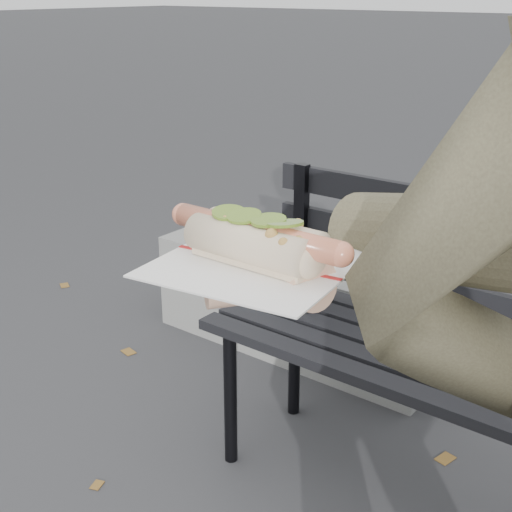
% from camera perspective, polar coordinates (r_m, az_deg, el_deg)
% --- Properties ---
extents(park_bench, '(1.50, 0.44, 0.88)m').
position_cam_1_polar(park_bench, '(1.96, 17.55, -6.62)').
color(park_bench, black).
rests_on(park_bench, ground).
extents(concrete_block, '(1.20, 0.40, 0.40)m').
position_cam_1_polar(concrete_block, '(2.89, 3.64, -3.61)').
color(concrete_block, slate).
rests_on(concrete_block, ground).
extents(held_hotdog, '(0.64, 0.30, 0.20)m').
position_cam_1_polar(held_hotdog, '(0.67, 16.88, 0.34)').
color(held_hotdog, '#433E2D').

